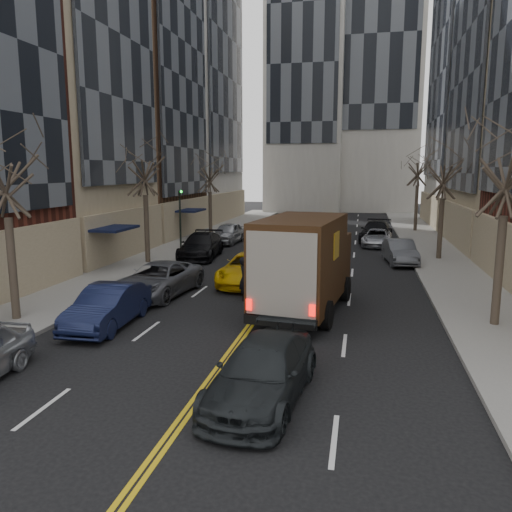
{
  "coord_description": "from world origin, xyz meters",
  "views": [
    {
      "loc": [
        3.9,
        -7.98,
        5.72
      ],
      "look_at": [
        -0.3,
        11.83,
        2.2
      ],
      "focal_mm": 35.0,
      "sensor_mm": 36.0,
      "label": 1
    }
  ],
  "objects_px": {
    "ups_truck": "(304,265)",
    "taxi": "(249,269)",
    "observer_sedan": "(263,372)",
    "pedestrian": "(244,279)"
  },
  "relations": [
    {
      "from": "taxi",
      "to": "pedestrian",
      "type": "distance_m",
      "value": 3.2
    },
    {
      "from": "observer_sedan",
      "to": "taxi",
      "type": "height_order",
      "value": "taxi"
    },
    {
      "from": "taxi",
      "to": "pedestrian",
      "type": "height_order",
      "value": "pedestrian"
    },
    {
      "from": "ups_truck",
      "to": "taxi",
      "type": "distance_m",
      "value": 5.72
    },
    {
      "from": "observer_sedan",
      "to": "taxi",
      "type": "distance_m",
      "value": 12.9
    },
    {
      "from": "ups_truck",
      "to": "taxi",
      "type": "bearing_deg",
      "value": 133.26
    },
    {
      "from": "pedestrian",
      "to": "taxi",
      "type": "bearing_deg",
      "value": -7.09
    },
    {
      "from": "pedestrian",
      "to": "observer_sedan",
      "type": "bearing_deg",
      "value": 179.75
    },
    {
      "from": "taxi",
      "to": "pedestrian",
      "type": "bearing_deg",
      "value": -81.41
    },
    {
      "from": "ups_truck",
      "to": "pedestrian",
      "type": "relative_size",
      "value": 3.82
    }
  ]
}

